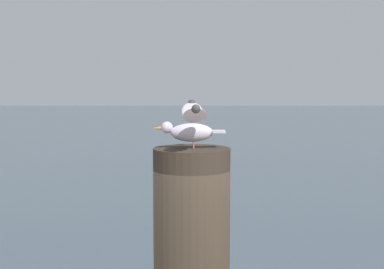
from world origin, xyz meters
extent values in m
cylinder|color=#382D23|center=(0.23, -0.55, 2.06)|extent=(0.42, 0.42, 1.11)
cylinder|color=#C66B60|center=(0.24, -0.53, 2.63)|extent=(0.01, 0.01, 0.04)
cylinder|color=#C66B60|center=(0.24, -0.56, 2.63)|extent=(0.01, 0.01, 0.04)
ellipsoid|color=silver|center=(0.23, -0.55, 2.70)|extent=(0.23, 0.10, 0.10)
sphere|color=silver|center=(0.09, -0.55, 2.73)|extent=(0.06, 0.06, 0.06)
cone|color=gold|center=(0.04, -0.55, 2.72)|extent=(0.05, 0.02, 0.02)
cube|color=silver|center=(0.37, -0.54, 2.71)|extent=(0.07, 0.08, 0.01)
ellipsoid|color=silver|center=(0.23, -0.36, 2.80)|extent=(0.13, 0.29, 0.11)
sphere|color=#3A3A3A|center=(0.22, -0.23, 2.84)|extent=(0.04, 0.04, 0.04)
ellipsoid|color=silver|center=(0.24, -0.74, 2.80)|extent=(0.13, 0.29, 0.11)
sphere|color=#3A3A3A|center=(0.25, -0.87, 2.84)|extent=(0.04, 0.04, 0.04)
camera|label=1|loc=(0.25, -3.71, 2.99)|focal=55.38mm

